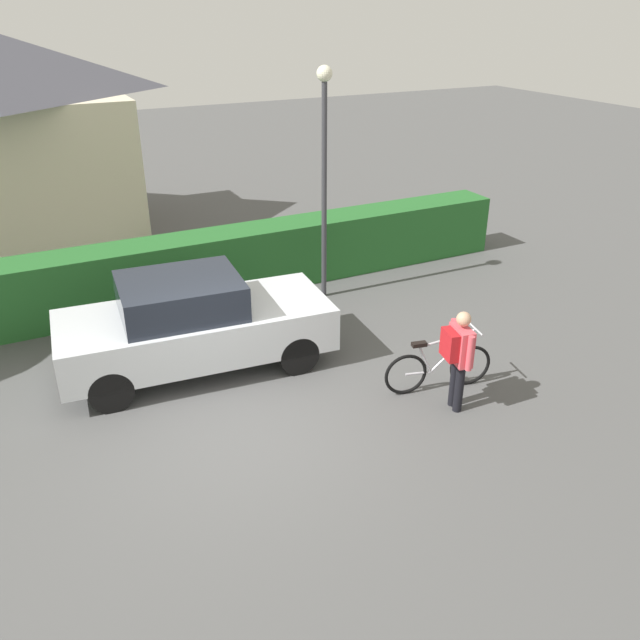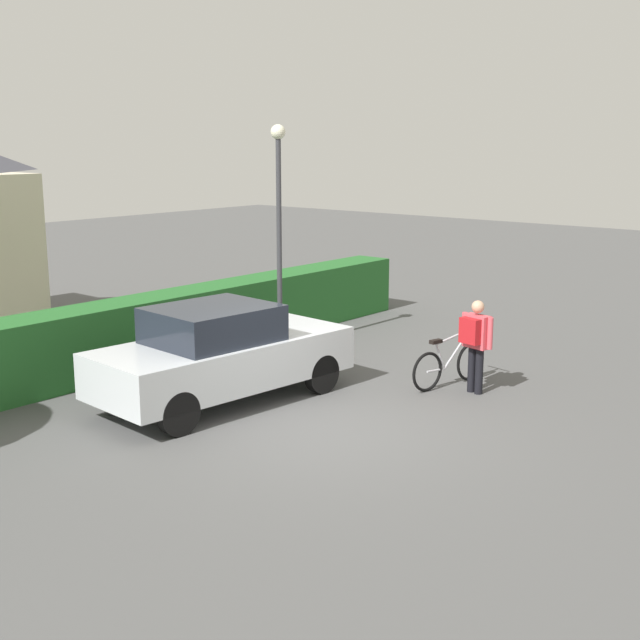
# 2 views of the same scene
# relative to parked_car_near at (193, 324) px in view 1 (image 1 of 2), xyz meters

# --- Properties ---
(ground_plane) EXTENTS (60.00, 60.00, 0.00)m
(ground_plane) POSITION_rel_parked_car_near_xyz_m (-0.02, -1.93, -0.79)
(ground_plane) COLOR #505050
(hedge_row) EXTENTS (15.40, 0.90, 1.25)m
(hedge_row) POSITION_rel_parked_car_near_xyz_m (-0.02, 2.69, -0.16)
(hedge_row) COLOR #256228
(hedge_row) RESTS_ON ground
(house_distant) EXTENTS (5.68, 4.66, 4.80)m
(house_distant) POSITION_rel_parked_car_near_xyz_m (-1.99, 8.00, 1.66)
(house_distant) COLOR beige
(house_distant) RESTS_ON ground
(parked_car_near) EXTENTS (4.31, 2.04, 1.56)m
(parked_car_near) POSITION_rel_parked_car_near_xyz_m (0.00, 0.00, 0.00)
(parked_car_near) COLOR silver
(parked_car_near) RESTS_ON ground
(bicycle) EXTENTS (1.68, 0.55, 0.99)m
(bicycle) POSITION_rel_parked_car_near_xyz_m (3.07, -2.27, -0.41)
(bicycle) COLOR black
(bicycle) RESTS_ON ground
(person_rider) EXTENTS (0.41, 0.62, 1.53)m
(person_rider) POSITION_rel_parked_car_near_xyz_m (2.97, -2.79, 0.13)
(person_rider) COLOR black
(person_rider) RESTS_ON ground
(street_lamp) EXTENTS (0.28, 0.28, 4.33)m
(street_lamp) POSITION_rel_parked_car_near_xyz_m (3.11, 1.61, 2.00)
(street_lamp) COLOR #38383D
(street_lamp) RESTS_ON ground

